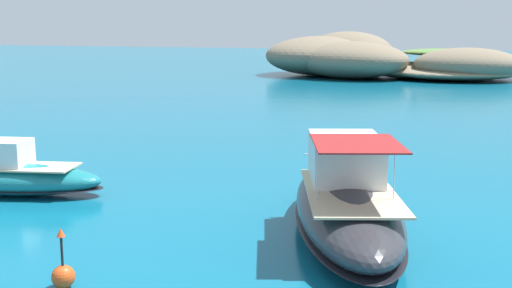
{
  "coord_description": "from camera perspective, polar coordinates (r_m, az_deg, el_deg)",
  "views": [
    {
      "loc": [
        7.32,
        -3.94,
        6.04
      ],
      "look_at": [
        -2.19,
        18.55,
        1.62
      ],
      "focal_mm": 44.1,
      "sensor_mm": 36.0,
      "label": 1
    }
  ],
  "objects": [
    {
      "name": "motorboat_teal",
      "position": [
        25.14,
        -21.28,
        -2.75
      ],
      "size": [
        7.26,
        3.98,
        2.06
      ],
      "color": "#19727A",
      "rests_on": "ground"
    },
    {
      "name": "motorboat_charcoal",
      "position": [
        19.01,
        8.18,
        -5.26
      ],
      "size": [
        6.52,
        10.34,
        3.11
      ],
      "color": "#2D2D33",
      "rests_on": "ground"
    },
    {
      "name": "channel_buoy",
      "position": [
        15.9,
        -17.09,
        -11.25
      ],
      "size": [
        0.56,
        0.56,
        1.48
      ],
      "color": "#E54C19",
      "rests_on": "ground"
    },
    {
      "name": "islet_small",
      "position": [
        83.14,
        16.95,
        6.66
      ],
      "size": [
        23.22,
        22.69,
        4.02
      ],
      "color": "#84755B",
      "rests_on": "ground"
    },
    {
      "name": "islet_large",
      "position": [
        86.64,
        7.55,
        7.87
      ],
      "size": [
        23.62,
        25.61,
        5.93
      ],
      "color": "#756651",
      "rests_on": "ground"
    }
  ]
}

